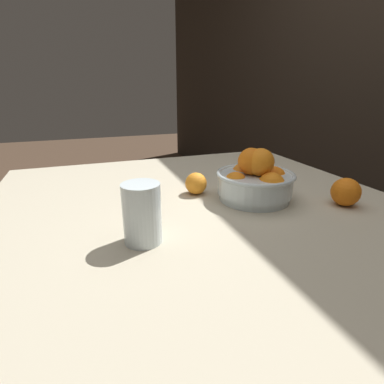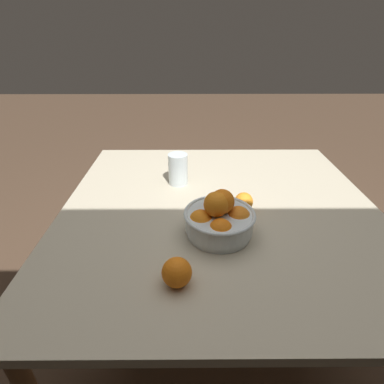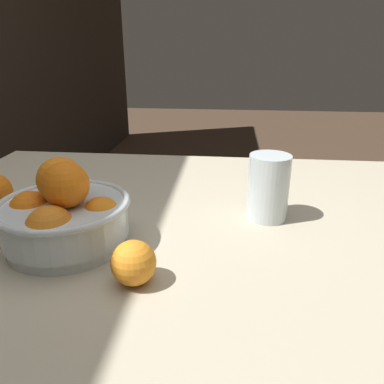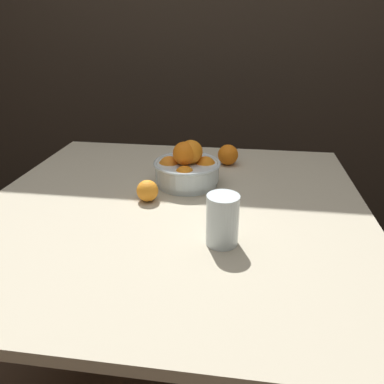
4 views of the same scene
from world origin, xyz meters
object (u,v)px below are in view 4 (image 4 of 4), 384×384
object	(u,v)px
fruit_bowl	(187,168)
orange_loose_front	(147,191)
juice_glass	(222,222)
orange_loose_near_bowl	(228,155)

from	to	relation	value
fruit_bowl	orange_loose_front	world-z (taller)	fruit_bowl
juice_glass	orange_loose_near_bowl	xyz separation A→B (m)	(-0.02, 0.59, -0.02)
fruit_bowl	orange_loose_near_bowl	bearing A→B (deg)	59.40
orange_loose_near_bowl	orange_loose_front	world-z (taller)	orange_loose_near_bowl
fruit_bowl	orange_loose_front	xyz separation A→B (m)	(-0.10, -0.15, -0.02)
orange_loose_front	orange_loose_near_bowl	bearing A→B (deg)	57.57
orange_loose_front	juice_glass	bearing A→B (deg)	-40.92
juice_glass	orange_loose_near_bowl	distance (m)	0.59
juice_glass	orange_loose_front	size ratio (longest dim) A/B	1.95
juice_glass	orange_loose_near_bowl	bearing A→B (deg)	91.61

